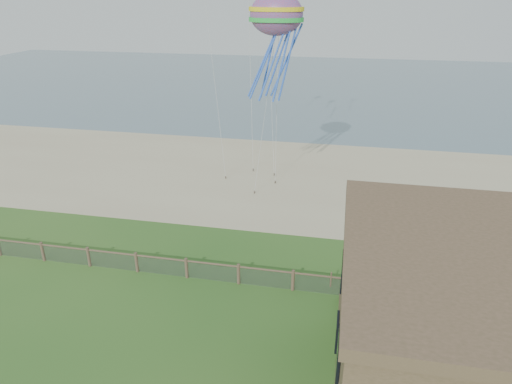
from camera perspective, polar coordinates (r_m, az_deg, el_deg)
ground at (r=21.34m, az=-6.13°, el=-20.48°), size 160.00×160.00×0.00m
sand_beach at (r=39.67m, az=3.15°, el=1.87°), size 72.00×20.00×0.02m
ocean at (r=81.95m, az=7.79°, el=13.27°), size 160.00×68.00×0.02m
chainlink_fence at (r=25.47m, az=-2.19°, el=-10.35°), size 36.20×0.20×1.25m
motel_deck at (r=25.59m, az=27.87°, el=-14.21°), size 15.00×2.00×0.50m
picnic_table at (r=23.42m, az=14.11°, el=-15.03°), size 2.30×1.89×0.87m
octopus_kite at (r=30.08m, az=2.48°, el=17.87°), size 3.67×2.78×7.05m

